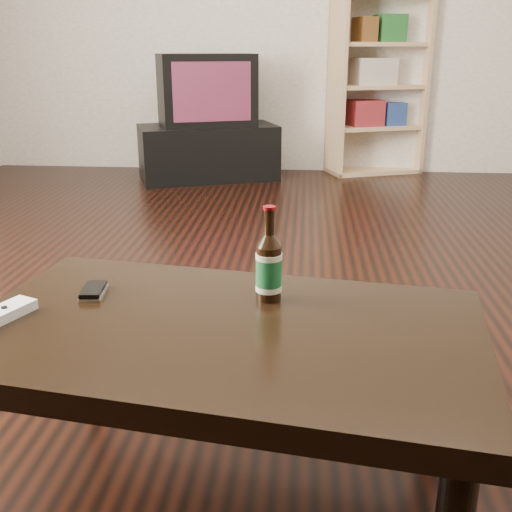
# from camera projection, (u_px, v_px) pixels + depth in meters

# --- Properties ---
(floor) EXTENTS (5.00, 6.00, 0.01)m
(floor) POSITION_uv_depth(u_px,v_px,m) (260.00, 326.00, 2.23)
(floor) COLOR black
(floor) RESTS_ON ground
(tv_stand) EXTENTS (1.15, 0.84, 0.41)m
(tv_stand) POSITION_uv_depth(u_px,v_px,m) (208.00, 152.00, 4.65)
(tv_stand) COLOR black
(tv_stand) RESTS_ON floor
(tv) EXTENTS (0.80, 0.65, 0.52)m
(tv) POSITION_uv_depth(u_px,v_px,m) (206.00, 90.00, 4.49)
(tv) COLOR black
(tv) RESTS_ON tv_stand
(bookshelf) EXTENTS (0.81, 0.57, 1.37)m
(bookshelf) POSITION_uv_depth(u_px,v_px,m) (375.00, 83.00, 4.75)
(bookshelf) COLOR tan
(bookshelf) RESTS_ON floor
(coffee_table) EXTENTS (1.19, 0.80, 0.41)m
(coffee_table) POSITION_uv_depth(u_px,v_px,m) (223.00, 348.00, 1.30)
(coffee_table) COLOR black
(coffee_table) RESTS_ON floor
(beer_bottle) EXTENTS (0.07, 0.07, 0.23)m
(beer_bottle) POSITION_uv_depth(u_px,v_px,m) (269.00, 267.00, 1.39)
(beer_bottle) COLOR black
(beer_bottle) RESTS_ON coffee_table
(phone) EXTENTS (0.06, 0.11, 0.02)m
(phone) POSITION_uv_depth(u_px,v_px,m) (93.00, 291.00, 1.44)
(phone) COLOR silver
(phone) RESTS_ON coffee_table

